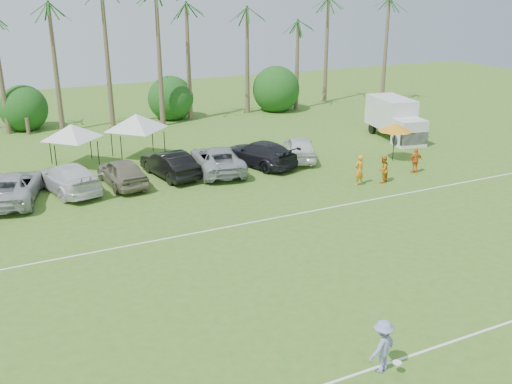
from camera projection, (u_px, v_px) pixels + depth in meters
name	position (u px, v px, depth m)	size (l,w,h in m)	color
field_lines	(269.00, 285.00, 22.26)	(80.00, 12.10, 0.01)	white
palm_tree_4	(43.00, 36.00, 43.46)	(2.40, 2.40, 8.90)	brown
palm_tree_5	(96.00, 23.00, 44.82)	(2.40, 2.40, 9.90)	brown
palm_tree_6	(145.00, 11.00, 46.18)	(2.40, 2.40, 10.90)	brown
palm_tree_8	(245.00, 29.00, 50.48)	(2.40, 2.40, 8.90)	brown
palm_tree_9	(294.00, 18.00, 52.25)	(2.40, 2.40, 9.90)	brown
palm_tree_10	(341.00, 7.00, 54.02)	(2.40, 2.40, 10.90)	brown
bush_tree_1	(25.00, 110.00, 45.40)	(4.00, 4.00, 4.00)	brown
bush_tree_2	(169.00, 98.00, 50.36)	(4.00, 4.00, 4.00)	brown
bush_tree_3	(270.00, 89.00, 54.48)	(4.00, 4.00, 4.00)	brown
sideline_player_a	(359.00, 170.00, 33.31)	(0.67, 0.44, 1.82)	orange
sideline_player_b	(383.00, 169.00, 33.76)	(0.79, 0.62, 1.63)	orange
sideline_player_c	(415.00, 161.00, 35.54)	(0.94, 0.39, 1.60)	orange
box_truck	(395.00, 118.00, 43.46)	(3.17, 6.15, 3.02)	silver
canopy_tent_left	(71.00, 124.00, 36.16)	(4.02, 4.02, 3.26)	black
canopy_tent_right	(136.00, 114.00, 37.72)	(4.43, 4.43, 3.59)	black
market_umbrella	(395.00, 127.00, 37.57)	(2.29, 2.29, 2.55)	black
frisbee_player	(382.00, 346.00, 17.04)	(1.24, 0.96, 1.71)	#8588BD
parked_car_2	(11.00, 187.00, 30.79)	(2.69, 5.82, 1.62)	#B1B4B6
parked_car_3	(68.00, 178.00, 32.27)	(2.27, 5.58, 1.62)	silver
parked_car_4	(122.00, 172.00, 33.29)	(1.91, 4.75, 1.62)	gray
parked_car_5	(169.00, 164.00, 34.82)	(1.71, 4.91, 1.62)	black
parked_car_6	(217.00, 159.00, 35.75)	(2.69, 5.82, 1.62)	#9EA1A6
parked_car_7	(260.00, 153.00, 37.04)	(2.27, 5.58, 1.62)	black
parked_car_8	(299.00, 148.00, 38.33)	(1.91, 4.75, 1.62)	white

